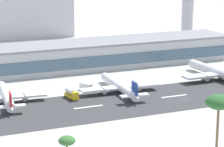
# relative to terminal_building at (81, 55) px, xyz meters

# --- Properties ---
(ground_plane) EXTENTS (1400.00, 1400.00, 0.00)m
(ground_plane) POSITION_rel_terminal_building_xyz_m (18.89, -71.22, -6.77)
(ground_plane) COLOR #B2AFA8
(runway_strip) EXTENTS (800.00, 37.24, 0.08)m
(runway_strip) POSITION_rel_terminal_building_xyz_m (18.89, -65.98, -6.73)
(runway_strip) COLOR #38383A
(runway_strip) RESTS_ON ground_plane
(runway_centreline_dash_3) EXTENTS (12.00, 1.20, 0.01)m
(runway_centreline_dash_3) POSITION_rel_terminal_building_xyz_m (-20.75, -65.98, -6.69)
(runway_centreline_dash_3) COLOR white
(runway_centreline_dash_3) RESTS_ON runway_strip
(runway_centreline_dash_4) EXTENTS (12.00, 1.20, 0.01)m
(runway_centreline_dash_4) POSITION_rel_terminal_building_xyz_m (17.55, -65.98, -6.69)
(runway_centreline_dash_4) COLOR white
(runway_centreline_dash_4) RESTS_ON runway_strip
(terminal_building) EXTENTS (168.72, 27.68, 13.53)m
(terminal_building) POSITION_rel_terminal_building_xyz_m (0.00, 0.00, 0.00)
(terminal_building) COLOR #B7BABC
(terminal_building) RESTS_ON ground_plane
(control_tower) EXTENTS (15.70, 15.70, 40.21)m
(control_tower) POSITION_rel_terminal_building_xyz_m (81.35, 28.93, 19.12)
(control_tower) COLOR silver
(control_tower) RESTS_ON ground_plane
(airliner_red_tail_gate_0) EXTENTS (32.45, 39.81, 8.31)m
(airliner_red_tail_gate_0) POSITION_rel_terminal_building_xyz_m (-49.04, -48.56, -4.12)
(airliner_red_tail_gate_0) COLOR white
(airliner_red_tail_gate_0) RESTS_ON ground_plane
(airliner_navy_tail_gate_1) EXTENTS (34.77, 41.86, 8.73)m
(airliner_navy_tail_gate_1) POSITION_rel_terminal_building_xyz_m (-1.28, -53.00, -3.99)
(airliner_navy_tail_gate_1) COLOR white
(airliner_navy_tail_gate_1) RESTS_ON ground_plane
(airliner_blue_tail_gate_2) EXTENTS (37.66, 49.84, 10.40)m
(airliner_blue_tail_gate_2) POSITION_rel_terminal_building_xyz_m (50.94, -51.03, -3.45)
(airliner_blue_tail_gate_2) COLOR silver
(airliner_blue_tail_gate_2) RESTS_ON ground_plane
(service_box_truck_0) EXTENTS (4.86, 6.44, 3.25)m
(service_box_truck_0) POSITION_rel_terminal_building_xyz_m (-13.22, -42.82, -4.98)
(service_box_truck_0) COLOR white
(service_box_truck_0) RESTS_ON ground_plane
(service_fuel_truck_1) EXTENTS (3.81, 8.78, 3.95)m
(service_fuel_truck_1) POSITION_rel_terminal_building_xyz_m (-23.20, -52.72, -4.74)
(service_fuel_truck_1) COLOR gold
(service_fuel_truck_1) RESTS_ON ground_plane
(palm_tree_1) EXTENTS (4.41, 4.41, 12.39)m
(palm_tree_1) POSITION_rel_terminal_building_xyz_m (-48.41, -124.39, 4.02)
(palm_tree_1) COLOR brown
(palm_tree_1) RESTS_ON ground_plane
(palm_tree_2) EXTENTS (8.01, 8.01, 17.71)m
(palm_tree_2) POSITION_rel_terminal_building_xyz_m (-0.71, -122.92, 8.49)
(palm_tree_2) COLOR brown
(palm_tree_2) RESTS_ON ground_plane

